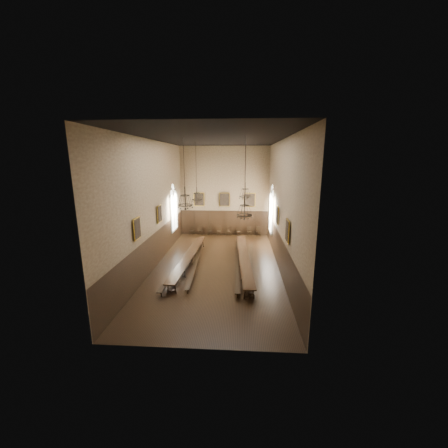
# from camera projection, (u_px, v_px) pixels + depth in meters

# --- Properties ---
(floor) EXTENTS (9.00, 18.00, 0.02)m
(floor) POSITION_uv_depth(u_px,v_px,m) (217.00, 267.00, 20.12)
(floor) COLOR black
(floor) RESTS_ON ground
(ceiling) EXTENTS (9.00, 18.00, 0.02)m
(ceiling) POSITION_uv_depth(u_px,v_px,m) (216.00, 139.00, 18.07)
(ceiling) COLOR black
(ceiling) RESTS_ON ground
(wall_back) EXTENTS (9.00, 0.02, 9.00)m
(wall_back) POSITION_uv_depth(u_px,v_px,m) (224.00, 192.00, 27.85)
(wall_back) COLOR #937F5A
(wall_back) RESTS_ON ground
(wall_front) EXTENTS (9.00, 0.02, 9.00)m
(wall_front) POSITION_uv_depth(u_px,v_px,m) (195.00, 245.00, 10.34)
(wall_front) COLOR #937F5A
(wall_front) RESTS_ON ground
(wall_left) EXTENTS (0.02, 18.00, 9.00)m
(wall_left) POSITION_uv_depth(u_px,v_px,m) (153.00, 205.00, 19.38)
(wall_left) COLOR #937F5A
(wall_left) RESTS_ON ground
(wall_right) EXTENTS (0.02, 18.00, 9.00)m
(wall_right) POSITION_uv_depth(u_px,v_px,m) (282.00, 207.00, 18.81)
(wall_right) COLOR #937F5A
(wall_right) RESTS_ON ground
(wainscot_panelling) EXTENTS (9.00, 18.00, 2.50)m
(wainscot_panelling) POSITION_uv_depth(u_px,v_px,m) (217.00, 250.00, 19.84)
(wainscot_panelling) COLOR black
(wainscot_panelling) RESTS_ON floor
(table_left) EXTENTS (1.13, 9.84, 0.77)m
(table_left) POSITION_uv_depth(u_px,v_px,m) (189.00, 260.00, 20.31)
(table_left) COLOR black
(table_left) RESTS_ON floor
(table_right) EXTENTS (1.29, 10.47, 0.81)m
(table_right) POSITION_uv_depth(u_px,v_px,m) (244.00, 262.00, 19.94)
(table_right) COLOR black
(table_right) RESTS_ON floor
(bench_left_outer) EXTENTS (0.70, 10.26, 0.46)m
(bench_left_outer) POSITION_uv_depth(u_px,v_px,m) (182.00, 262.00, 20.21)
(bench_left_outer) COLOR black
(bench_left_outer) RESTS_ON floor
(bench_left_inner) EXTENTS (0.76, 9.23, 0.42)m
(bench_left_inner) POSITION_uv_depth(u_px,v_px,m) (196.00, 263.00, 20.13)
(bench_left_inner) COLOR black
(bench_left_inner) RESTS_ON floor
(bench_right_inner) EXTENTS (0.55, 9.91, 0.45)m
(bench_right_inner) POSITION_uv_depth(u_px,v_px,m) (237.00, 264.00, 19.96)
(bench_right_inner) COLOR black
(bench_right_inner) RESTS_ON floor
(bench_right_outer) EXTENTS (0.63, 9.45, 0.43)m
(bench_right_outer) POSITION_uv_depth(u_px,v_px,m) (251.00, 265.00, 19.72)
(bench_right_outer) COLOR black
(bench_right_outer) RESTS_ON floor
(chair_0) EXTENTS (0.45, 0.45, 0.88)m
(chair_0) POSITION_uv_depth(u_px,v_px,m) (192.00, 232.00, 28.63)
(chair_0) COLOR black
(chair_0) RESTS_ON floor
(chair_1) EXTENTS (0.47, 0.47, 0.98)m
(chair_1) POSITION_uv_depth(u_px,v_px,m) (200.00, 232.00, 28.57)
(chair_1) COLOR black
(chair_1) RESTS_ON floor
(chair_2) EXTENTS (0.46, 0.46, 0.90)m
(chair_2) POSITION_uv_depth(u_px,v_px,m) (210.00, 233.00, 28.51)
(chair_2) COLOR black
(chair_2) RESTS_ON floor
(chair_3) EXTENTS (0.46, 0.46, 0.98)m
(chair_3) POSITION_uv_depth(u_px,v_px,m) (219.00, 233.00, 28.34)
(chair_3) COLOR black
(chair_3) RESTS_ON floor
(chair_4) EXTENTS (0.50, 0.50, 0.91)m
(chair_4) POSITION_uv_depth(u_px,v_px,m) (229.00, 233.00, 28.31)
(chair_4) COLOR black
(chair_4) RESTS_ON floor
(chair_5) EXTENTS (0.46, 0.46, 0.90)m
(chair_5) POSITION_uv_depth(u_px,v_px,m) (239.00, 233.00, 28.29)
(chair_5) COLOR black
(chair_5) RESTS_ON floor
(chair_6) EXTENTS (0.46, 0.46, 0.91)m
(chair_6) POSITION_uv_depth(u_px,v_px,m) (249.00, 233.00, 28.25)
(chair_6) COLOR black
(chair_6) RESTS_ON floor
(chair_7) EXTENTS (0.47, 0.47, 0.95)m
(chair_7) POSITION_uv_depth(u_px,v_px,m) (258.00, 233.00, 28.16)
(chair_7) COLOR black
(chair_7) RESTS_ON floor
(chandelier_back_left) EXTENTS (0.80, 0.80, 4.56)m
(chandelier_back_left) POSITION_uv_depth(u_px,v_px,m) (197.00, 196.00, 21.48)
(chandelier_back_left) COLOR black
(chandelier_back_left) RESTS_ON ceiling
(chandelier_back_right) EXTENTS (0.89, 0.89, 4.26)m
(chandelier_back_right) POSITION_uv_depth(u_px,v_px,m) (245.00, 193.00, 20.99)
(chandelier_back_right) COLOR black
(chandelier_back_right) RESTS_ON ceiling
(chandelier_front_left) EXTENTS (0.93, 0.93, 4.26)m
(chandelier_front_left) POSITION_uv_depth(u_px,v_px,m) (185.00, 201.00, 17.02)
(chandelier_front_left) COLOR black
(chandelier_front_left) RESTS_ON ceiling
(chandelier_front_right) EXTENTS (0.92, 0.92, 4.76)m
(chandelier_front_right) POSITION_uv_depth(u_px,v_px,m) (245.00, 210.00, 16.42)
(chandelier_front_right) COLOR black
(chandelier_front_right) RESTS_ON ceiling
(portrait_back_0) EXTENTS (1.10, 0.12, 1.40)m
(portrait_back_0) POSITION_uv_depth(u_px,v_px,m) (199.00, 199.00, 28.07)
(portrait_back_0) COLOR gold
(portrait_back_0) RESTS_ON wall_back
(portrait_back_1) EXTENTS (1.10, 0.12, 1.40)m
(portrait_back_1) POSITION_uv_depth(u_px,v_px,m) (224.00, 200.00, 27.91)
(portrait_back_1) COLOR gold
(portrait_back_1) RESTS_ON wall_back
(portrait_back_2) EXTENTS (1.10, 0.12, 1.40)m
(portrait_back_2) POSITION_uv_depth(u_px,v_px,m) (250.00, 200.00, 27.74)
(portrait_back_2) COLOR gold
(portrait_back_2) RESTS_ON wall_back
(portrait_left_0) EXTENTS (0.12, 1.00, 1.30)m
(portrait_left_0) POSITION_uv_depth(u_px,v_px,m) (159.00, 214.00, 20.52)
(portrait_left_0) COLOR gold
(portrait_left_0) RESTS_ON wall_left
(portrait_left_1) EXTENTS (0.12, 1.00, 1.30)m
(portrait_left_1) POSITION_uv_depth(u_px,v_px,m) (137.00, 228.00, 16.15)
(portrait_left_1) COLOR gold
(portrait_left_1) RESTS_ON wall_left
(portrait_right_0) EXTENTS (0.12, 1.00, 1.30)m
(portrait_right_0) POSITION_uv_depth(u_px,v_px,m) (277.00, 215.00, 19.98)
(portrait_right_0) COLOR gold
(portrait_right_0) RESTS_ON wall_right
(portrait_right_1) EXTENTS (0.12, 1.00, 1.30)m
(portrait_right_1) POSITION_uv_depth(u_px,v_px,m) (287.00, 231.00, 15.60)
(portrait_right_1) COLOR gold
(portrait_right_1) RESTS_ON wall_right
(window_right) EXTENTS (0.20, 2.20, 4.60)m
(window_right) POSITION_uv_depth(u_px,v_px,m) (272.00, 209.00, 24.41)
(window_right) COLOR white
(window_right) RESTS_ON wall_right
(window_left) EXTENTS (0.20, 2.20, 4.60)m
(window_left) POSITION_uv_depth(u_px,v_px,m) (174.00, 208.00, 24.97)
(window_left) COLOR white
(window_left) RESTS_ON wall_left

